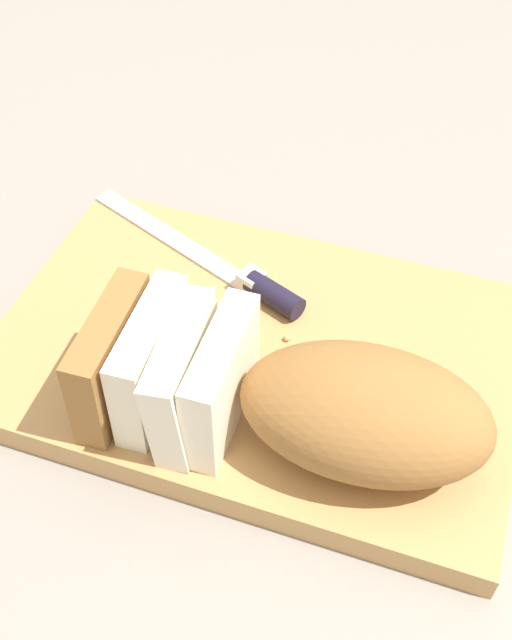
{
  "coord_description": "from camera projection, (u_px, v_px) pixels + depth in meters",
  "views": [
    {
      "loc": [
        -0.13,
        0.4,
        0.51
      ],
      "look_at": [
        0.0,
        0.0,
        0.06
      ],
      "focal_mm": 42.52,
      "sensor_mm": 36.0,
      "label": 1
    }
  ],
  "objects": [
    {
      "name": "bread_loaf",
      "position": [
        294.0,
        397.0,
        0.55
      ],
      "size": [
        0.3,
        0.12,
        0.09
      ],
      "rotation": [
        0.0,
        0.0,
        0.06
      ],
      "color": "#996633",
      "rests_on": "cutting_board"
    },
    {
      "name": "cutting_board",
      "position": [
        256.0,
        354.0,
        0.65
      ],
      "size": [
        0.45,
        0.3,
        0.03
      ],
      "primitive_type": "cube",
      "rotation": [
        0.0,
        0.0,
        -0.01
      ],
      "color": "tan",
      "rests_on": "ground_plane"
    },
    {
      "name": "ground_plane",
      "position": [
        256.0,
        363.0,
        0.66
      ],
      "size": [
        3.0,
        3.0,
        0.0
      ],
      "primitive_type": "plane",
      "color": "gray"
    },
    {
      "name": "crumb_near_loaf",
      "position": [
        287.0,
        338.0,
        0.64
      ],
      "size": [
        0.01,
        0.01,
        0.01
      ],
      "primitive_type": "sphere",
      "color": "tan",
      "rests_on": "cutting_board"
    },
    {
      "name": "crumb_stray_left",
      "position": [
        185.0,
        322.0,
        0.66
      ],
      "size": [
        0.01,
        0.01,
        0.01
      ],
      "primitive_type": "sphere",
      "color": "tan",
      "rests_on": "cutting_board"
    },
    {
      "name": "crumb_near_knife",
      "position": [
        292.0,
        374.0,
        0.62
      ],
      "size": [
        0.01,
        0.01,
        0.01
      ],
      "primitive_type": "sphere",
      "color": "tan",
      "rests_on": "cutting_board"
    },
    {
      "name": "bread_knife",
      "position": [
        242.0,
        277.0,
        0.69
      ],
      "size": [
        0.25,
        0.12,
        0.02
      ],
      "rotation": [
        0.0,
        0.0,
        -0.41
      ],
      "color": "silver",
      "rests_on": "cutting_board"
    }
  ]
}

